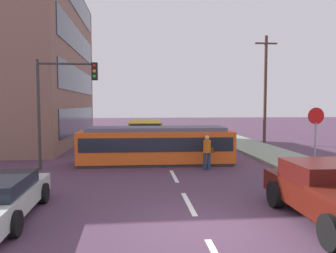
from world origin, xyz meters
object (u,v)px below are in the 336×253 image
object	(u,v)px
city_bus	(145,131)
traffic_light_mast	(62,93)
utility_pole_mid	(265,88)
stop_sign	(316,126)
pedestrian_crossing	(207,151)
pickup_truck_parked	(335,194)
streetcar_tram	(156,145)

from	to	relation	value
city_bus	traffic_light_mast	xyz separation A→B (m)	(-4.24, -10.36, 2.66)
utility_pole_mid	city_bus	bearing A→B (deg)	173.58
stop_sign	utility_pole_mid	distance (m)	11.74
traffic_light_mast	utility_pole_mid	size ratio (longest dim) A/B	0.62
city_bus	stop_sign	distance (m)	14.48
pedestrian_crossing	stop_sign	bearing A→B (deg)	-15.02
pedestrian_crossing	pickup_truck_parked	world-z (taller)	pedestrian_crossing
streetcar_tram	traffic_light_mast	distance (m)	5.45
pedestrian_crossing	utility_pole_mid	size ratio (longest dim) A/B	0.19
pedestrian_crossing	traffic_light_mast	xyz separation A→B (m)	(-6.92, 0.75, 2.75)
streetcar_tram	utility_pole_mid	size ratio (longest dim) A/B	0.94
pickup_truck_parked	utility_pole_mid	bearing A→B (deg)	73.58
streetcar_tram	city_bus	world-z (taller)	streetcar_tram
traffic_light_mast	stop_sign	bearing A→B (deg)	-9.84
city_bus	utility_pole_mid	xyz separation A→B (m)	(9.61, -1.08, 3.45)
pedestrian_crossing	utility_pole_mid	xyz separation A→B (m)	(6.93, 10.03, 3.54)
city_bus	pickup_truck_parked	distance (m)	18.97
streetcar_tram	pedestrian_crossing	size ratio (longest dim) A/B	4.85
stop_sign	traffic_light_mast	distance (m)	11.92
traffic_light_mast	pedestrian_crossing	bearing A→B (deg)	-6.19
city_bus	traffic_light_mast	size ratio (longest dim) A/B	1.03
traffic_light_mast	pickup_truck_parked	bearing A→B (deg)	-42.66
city_bus	utility_pole_mid	distance (m)	10.27
streetcar_tram	traffic_light_mast	world-z (taller)	traffic_light_mast
streetcar_tram	stop_sign	bearing A→B (deg)	-24.70
pedestrian_crossing	traffic_light_mast	bearing A→B (deg)	173.81
pickup_truck_parked	stop_sign	size ratio (longest dim) A/B	1.75
pedestrian_crossing	city_bus	bearing A→B (deg)	103.57
streetcar_tram	stop_sign	world-z (taller)	stop_sign
pedestrian_crossing	traffic_light_mast	world-z (taller)	traffic_light_mast
pickup_truck_parked	utility_pole_mid	size ratio (longest dim) A/B	0.59
city_bus	traffic_light_mast	bearing A→B (deg)	-112.26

